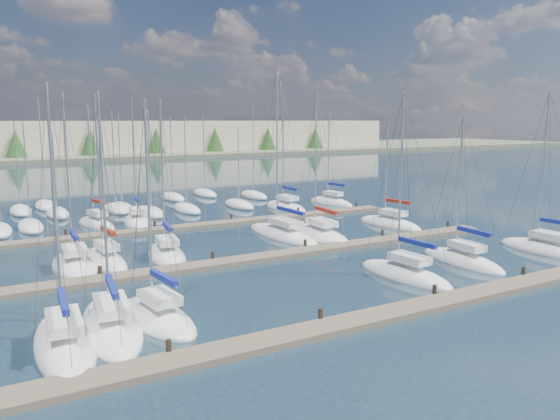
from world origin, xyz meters
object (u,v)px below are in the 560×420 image
sailboat_k (282,234)px  sailboat_d (405,274)px  sailboat_a (65,343)px  sailboat_j (167,255)px  sailboat_l (319,234)px  sailboat_o (137,221)px  sailboat_r (331,202)px  sailboat_q (286,207)px  sailboat_i (106,260)px  sailboat_h (74,265)px  sailboat_n (96,224)px  sailboat_b (112,325)px  sailboat_c (158,317)px  sailboat_g (545,249)px  sailboat_m (390,224)px  sailboat_f (462,261)px

sailboat_k → sailboat_d: 15.21m
sailboat_a → sailboat_j: 16.61m
sailboat_l → sailboat_o: bearing=134.1°
sailboat_d → sailboat_r: 32.06m
sailboat_q → sailboat_r: size_ratio=0.95×
sailboat_l → sailboat_a: size_ratio=1.05×
sailboat_l → sailboat_d: (-2.28, -13.54, 0.01)m
sailboat_j → sailboat_a: bearing=-116.1°
sailboat_l → sailboat_k: size_ratio=0.87×
sailboat_i → sailboat_a: bearing=-112.0°
sailboat_i → sailboat_j: 4.42m
sailboat_i → sailboat_r: sailboat_i is taller
sailboat_h → sailboat_n: bearing=75.6°
sailboat_q → sailboat_a: 40.92m
sailboat_k → sailboat_j: 11.61m
sailboat_o → sailboat_i: size_ratio=1.04×
sailboat_b → sailboat_i: size_ratio=0.97×
sailboat_q → sailboat_l: bearing=-109.2°
sailboat_a → sailboat_q: bearing=49.6°
sailboat_q → sailboat_r: sailboat_r is taller
sailboat_o → sailboat_n: (-3.94, 0.37, 0.01)m
sailboat_l → sailboat_o: size_ratio=1.00×
sailboat_b → sailboat_c: size_ratio=1.03×
sailboat_o → sailboat_n: bearing=-174.8°
sailboat_q → sailboat_c: bearing=-130.6°
sailboat_c → sailboat_i: sailboat_i is taller
sailboat_o → sailboat_d: (10.12, -28.04, -0.01)m
sailboat_a → sailboat_g: 36.06m
sailboat_r → sailboat_a: bearing=-148.2°
sailboat_b → sailboat_l: bearing=38.4°
sailboat_m → sailboat_i: size_ratio=0.87×
sailboat_m → sailboat_j: bearing=177.5°
sailboat_k → sailboat_g: 21.64m
sailboat_l → sailboat_n: size_ratio=1.07×
sailboat_b → sailboat_n: size_ratio=0.99×
sailboat_o → sailboat_d: sailboat_o is taller
sailboat_b → sailboat_m: bearing=31.4°
sailboat_b → sailboat_n: bearing=86.9°
sailboat_d → sailboat_k: bearing=88.0°
sailboat_j → sailboat_d: bearing=-39.1°
sailboat_l → sailboat_h: size_ratio=1.03×
sailboat_c → sailboat_h: (-1.95, 13.06, -0.00)m
sailboat_h → sailboat_l: bearing=2.7°
sailboat_k → sailboat_f: 16.06m
sailboat_d → sailboat_f: bearing=1.5°
sailboat_o → sailboat_r: size_ratio=1.09×
sailboat_q → sailboat_a: bearing=-134.6°
sailboat_o → sailboat_b: sailboat_o is taller
sailboat_l → sailboat_r: size_ratio=1.10×
sailboat_h → sailboat_b: bearing=-89.2°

